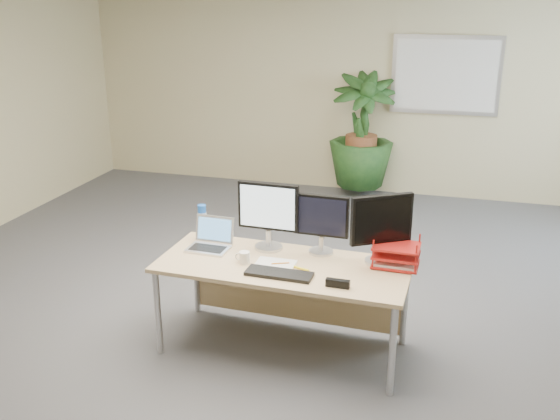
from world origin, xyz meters
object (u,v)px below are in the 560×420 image
(floor_plant, at_px, (361,140))
(monitor_left, at_px, (268,212))
(desk, at_px, (287,276))
(laptop, at_px, (211,240))
(monitor_right, at_px, (322,220))

(floor_plant, relative_size, monitor_left, 2.94)
(desk, relative_size, floor_plant, 1.20)
(floor_plant, height_order, laptop, floor_plant)
(monitor_left, bearing_deg, floor_plant, 87.58)
(monitor_left, height_order, monitor_right, monitor_left)
(floor_plant, bearing_deg, laptop, -98.97)
(desk, height_order, monitor_right, monitor_right)
(floor_plant, xyz_separation_m, monitor_right, (0.25, -3.51, 0.19))
(monitor_left, bearing_deg, laptop, -167.34)
(monitor_left, bearing_deg, monitor_right, 3.78)
(monitor_left, relative_size, monitor_right, 1.15)
(desk, relative_size, laptop, 5.77)
(desk, height_order, floor_plant, floor_plant)
(monitor_left, xyz_separation_m, laptop, (-0.42, -0.10, -0.24))
(floor_plant, relative_size, monitor_right, 3.37)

